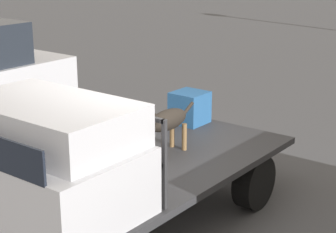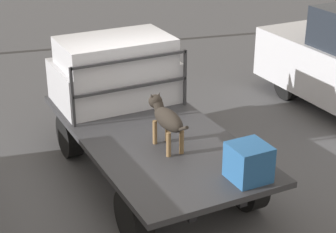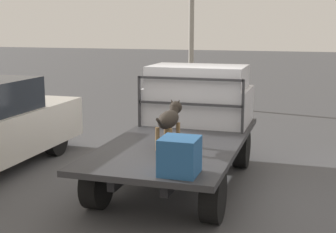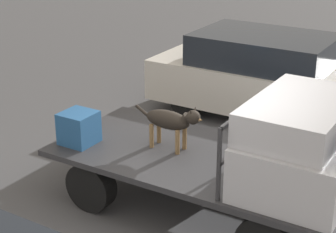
# 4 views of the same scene
# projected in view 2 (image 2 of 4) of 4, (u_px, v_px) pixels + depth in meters

# --- Properties ---
(ground_plane) EXTENTS (80.00, 80.00, 0.00)m
(ground_plane) POSITION_uv_depth(u_px,v_px,m) (151.00, 178.00, 8.13)
(ground_plane) COLOR #474749
(flatbed_truck) EXTENTS (3.99, 1.94, 0.74)m
(flatbed_truck) POSITION_uv_depth(u_px,v_px,m) (151.00, 144.00, 7.90)
(flatbed_truck) COLOR black
(flatbed_truck) RESTS_ON ground
(truck_cab) EXTENTS (1.22, 1.82, 1.04)m
(truck_cab) POSITION_uv_depth(u_px,v_px,m) (115.00, 71.00, 8.69)
(truck_cab) COLOR #B7B7BC
(truck_cab) RESTS_ON flatbed_truck
(truck_headboard) EXTENTS (0.04, 1.82, 0.89)m
(truck_headboard) POSITION_uv_depth(u_px,v_px,m) (131.00, 78.00, 8.12)
(truck_headboard) COLOR #2D2D30
(truck_headboard) RESTS_ON flatbed_truck
(dog) EXTENTS (1.03, 0.25, 0.66)m
(dog) POSITION_uv_depth(u_px,v_px,m) (166.00, 118.00, 7.27)
(dog) COLOR brown
(dog) RESTS_ON flatbed_truck
(cargo_crate) EXTENTS (0.44, 0.44, 0.44)m
(cargo_crate) POSITION_uv_depth(u_px,v_px,m) (249.00, 162.00, 6.57)
(cargo_crate) COLOR #235184
(cargo_crate) RESTS_ON flatbed_truck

